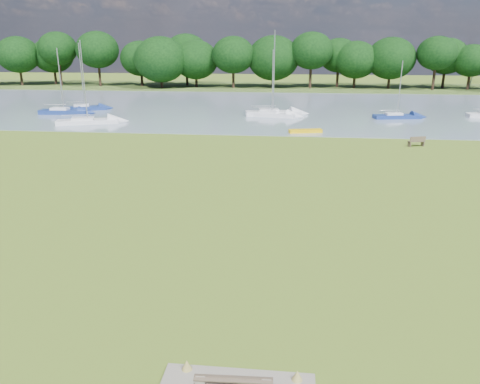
# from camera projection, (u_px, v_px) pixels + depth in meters

# --- Properties ---
(ground) EXTENTS (220.00, 220.00, 0.00)m
(ground) POSITION_uv_depth(u_px,v_px,m) (265.00, 216.00, 25.03)
(ground) COLOR olive
(river) EXTENTS (220.00, 40.00, 0.10)m
(river) POSITION_uv_depth(u_px,v_px,m) (283.00, 108.00, 64.74)
(river) COLOR gray
(river) RESTS_ON ground
(far_bank) EXTENTS (220.00, 20.00, 0.40)m
(far_bank) POSITION_uv_depth(u_px,v_px,m) (286.00, 88.00, 93.10)
(far_bank) COLOR #4C6626
(far_bank) RESTS_ON ground
(riverbank_bench) EXTENTS (1.57, 0.89, 0.92)m
(riverbank_bench) POSITION_uv_depth(u_px,v_px,m) (417.00, 141.00, 41.28)
(riverbank_bench) COLOR brown
(riverbank_bench) RESTS_ON ground
(kayak) EXTENTS (3.45, 1.55, 0.34)m
(kayak) POSITION_uv_depth(u_px,v_px,m) (305.00, 131.00, 47.38)
(kayak) COLOR #E6B107
(kayak) RESTS_ON river
(tree_line) EXTENTS (117.07, 9.09, 11.00)m
(tree_line) POSITION_uv_depth(u_px,v_px,m) (218.00, 53.00, 88.61)
(tree_line) COLOR black
(tree_line) RESTS_ON far_bank
(sailboat_0) EXTENTS (5.71, 2.53, 6.68)m
(sailboat_0) POSITION_uv_depth(u_px,v_px,m) (397.00, 115.00, 55.86)
(sailboat_0) COLOR navy
(sailboat_0) RESTS_ON river
(sailboat_2) EXTENTS (6.99, 3.91, 8.95)m
(sailboat_2) POSITION_uv_depth(u_px,v_px,m) (87.00, 120.00, 52.41)
(sailboat_2) COLOR silver
(sailboat_2) RESTS_ON river
(sailboat_4) EXTENTS (6.12, 2.86, 7.90)m
(sailboat_4) POSITION_uv_depth(u_px,v_px,m) (271.00, 113.00, 57.21)
(sailboat_4) COLOR silver
(sailboat_4) RESTS_ON river
(sailboat_6) EXTENTS (6.15, 2.12, 8.03)m
(sailboat_6) POSITION_uv_depth(u_px,v_px,m) (63.00, 110.00, 59.24)
(sailboat_6) COLOR navy
(sailboat_6) RESTS_ON river
(sailboat_7) EXTENTS (5.65, 3.69, 8.63)m
(sailboat_7) POSITION_uv_depth(u_px,v_px,m) (84.00, 106.00, 62.42)
(sailboat_7) COLOR navy
(sailboat_7) RESTS_ON river
(sailboat_9) EXTENTS (7.04, 3.11, 10.08)m
(sailboat_9) POSITION_uv_depth(u_px,v_px,m) (272.00, 111.00, 58.15)
(sailboat_9) COLOR silver
(sailboat_9) RESTS_ON river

